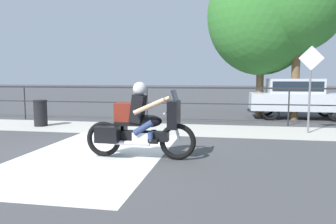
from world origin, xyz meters
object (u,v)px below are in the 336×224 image
(street_sign, at_px, (310,79))
(tree_behind_sign, at_px, (262,15))
(tree_behind_car, at_px, (299,1))
(trash_bin, at_px, (41,113))
(motorcycle, at_px, (139,125))
(parked_car, at_px, (298,96))

(street_sign, bearing_deg, tree_behind_sign, 104.95)
(street_sign, xyz_separation_m, tree_behind_car, (0.19, 3.25, 2.98))
(trash_bin, bearing_deg, street_sign, 0.93)
(motorcycle, bearing_deg, parked_car, 61.30)
(motorcycle, relative_size, parked_car, 0.60)
(tree_behind_sign, bearing_deg, parked_car, -13.56)
(parked_car, bearing_deg, trash_bin, -156.00)
(tree_behind_car, bearing_deg, parked_car, 65.61)
(street_sign, xyz_separation_m, tree_behind_sign, (-1.08, 4.06, 2.62))
(tree_behind_car, bearing_deg, tree_behind_sign, 147.52)
(motorcycle, relative_size, tree_behind_sign, 0.35)
(parked_car, xyz_separation_m, tree_behind_car, (-0.21, -0.46, 3.70))
(trash_bin, xyz_separation_m, street_sign, (8.81, 0.14, 1.20))
(trash_bin, bearing_deg, parked_car, 22.65)
(street_sign, bearing_deg, motorcycle, -137.56)
(trash_bin, xyz_separation_m, tree_behind_car, (9.01, 3.39, 4.18))
(street_sign, height_order, tree_behind_car, tree_behind_car)
(street_sign, bearing_deg, parked_car, 83.81)
(tree_behind_sign, bearing_deg, trash_bin, -151.46)
(motorcycle, bearing_deg, street_sign, 45.25)
(trash_bin, relative_size, tree_behind_sign, 0.13)
(trash_bin, height_order, tree_behind_car, tree_behind_car)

